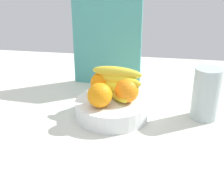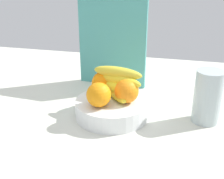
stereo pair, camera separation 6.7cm
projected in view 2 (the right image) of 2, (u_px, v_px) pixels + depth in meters
The scene contains 8 objects.
ground_plane at pixel (118, 121), 99.00cm from camera, with size 180.00×140.00×3.00cm, color beige.
fruit_bowl at pixel (112, 108), 98.23cm from camera, with size 24.35×24.35×5.72cm, color white.
orange_front_left at pixel (99, 95), 91.88cm from camera, with size 7.83×7.83×7.83cm, color orange.
orange_front_right at pixel (127, 91), 94.52cm from camera, with size 7.83×7.83×7.83cm, color orange.
orange_center at pixel (103, 83), 101.04cm from camera, with size 7.83×7.83×7.83cm, color orange.
banana_bunch at pixel (116, 83), 97.39cm from camera, with size 17.94×16.22×10.60cm.
cutting_board at pixel (112, 42), 118.58cm from camera, with size 28.00×1.80×36.00cm, color teal.
thermos_tumbler at pixel (208, 97), 92.93cm from camera, with size 8.68×8.68×17.26cm, color #B0C0C2.
Camera 2 is at (19.11, -84.52, 47.61)cm, focal length 47.27 mm.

